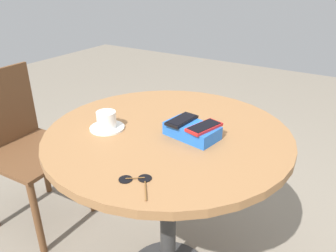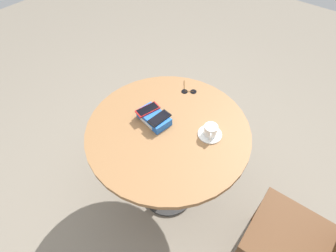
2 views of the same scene
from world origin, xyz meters
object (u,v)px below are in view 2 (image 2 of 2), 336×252
at_px(phone_black, 159,118).
at_px(saucer, 210,134).
at_px(round_table, 168,142).
at_px(sunglasses, 188,91).
at_px(chair_near_window, 306,245).
at_px(phone_box, 154,118).
at_px(coffee_cup, 211,130).
at_px(phone_red, 147,110).

xyz_separation_m(phone_black, saucer, (0.26, 0.12, -0.05)).
distance_m(round_table, sunglasses, 0.37).
bearing_deg(phone_black, sunglasses, 97.29).
bearing_deg(chair_near_window, phone_box, -177.27).
bearing_deg(sunglasses, coffee_cup, -35.55).
xyz_separation_m(round_table, sunglasses, (-0.10, 0.33, 0.13)).
height_order(phone_red, sunglasses, phone_red).
distance_m(phone_box, coffee_cup, 0.33).
bearing_deg(sunglasses, phone_box, -90.49).
bearing_deg(phone_red, round_table, 0.83).
height_order(phone_box, phone_black, phone_black).
height_order(phone_box, chair_near_window, chair_near_window).
relative_size(phone_red, saucer, 1.10).
bearing_deg(coffee_cup, phone_black, -156.05).
distance_m(phone_black, saucer, 0.29).
bearing_deg(saucer, sunglasses, 144.60).
bearing_deg(coffee_cup, round_table, -152.72).
relative_size(sunglasses, chair_near_window, 0.15).
bearing_deg(phone_box, saucer, 20.51).
xyz_separation_m(phone_box, phone_red, (-0.05, 0.00, 0.03)).
relative_size(phone_red, phone_black, 1.07).
height_order(sunglasses, chair_near_window, chair_near_window).
bearing_deg(phone_black, phone_box, 175.29).
distance_m(phone_box, phone_red, 0.06).
bearing_deg(chair_near_window, phone_black, -176.91).
bearing_deg(sunglasses, round_table, -73.45).
relative_size(saucer, coffee_cup, 1.39).
relative_size(round_table, saucer, 7.01).
bearing_deg(round_table, coffee_cup, 27.28).
relative_size(round_table, coffee_cup, 9.77).
distance_m(coffee_cup, chair_near_window, 0.78).
relative_size(phone_black, chair_near_window, 0.16).
xyz_separation_m(phone_red, coffee_cup, (0.36, 0.11, -0.01)).
bearing_deg(phone_black, round_table, 9.52).
height_order(saucer, coffee_cup, coffee_cup).
relative_size(phone_black, saucer, 1.03).
relative_size(coffee_cup, sunglasses, 0.73).
relative_size(phone_box, saucer, 1.55).
bearing_deg(phone_box, phone_red, 176.46).
distance_m(round_table, saucer, 0.27).
height_order(saucer, chair_near_window, chair_near_window).
height_order(phone_black, coffee_cup, coffee_cup).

